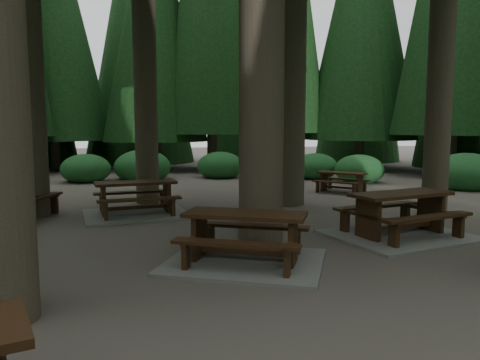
{
  "coord_description": "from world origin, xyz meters",
  "views": [
    {
      "loc": [
        -0.97,
        -8.41,
        2.17
      ],
      "look_at": [
        0.49,
        0.78,
        1.1
      ],
      "focal_mm": 35.0,
      "sensor_mm": 36.0,
      "label": 1
    }
  ],
  "objects": [
    {
      "name": "ground",
      "position": [
        0.0,
        0.0,
        0.0
      ],
      "size": [
        80.0,
        80.0,
        0.0
      ],
      "primitive_type": "plane",
      "color": "#595248",
      "rests_on": "ground"
    },
    {
      "name": "picnic_table_a",
      "position": [
        3.57,
        0.03,
        0.32
      ],
      "size": [
        3.12,
        2.82,
        0.89
      ],
      "rotation": [
        0.0,
        0.0,
        0.29
      ],
      "color": "gray",
      "rests_on": "ground"
    },
    {
      "name": "picnic_table_b",
      "position": [
        -4.63,
        3.16,
        0.57
      ],
      "size": [
        2.11,
        2.36,
        0.86
      ],
      "rotation": [
        0.0,
        0.0,
        1.28
      ],
      "color": "#331E0F",
      "rests_on": "ground"
    },
    {
      "name": "picnic_table_c",
      "position": [
        -1.71,
        3.16,
        0.29
      ],
      "size": [
        2.82,
        2.49,
        0.83
      ],
      "rotation": [
        0.0,
        0.0,
        0.21
      ],
      "color": "gray",
      "rests_on": "ground"
    },
    {
      "name": "picnic_table_d",
      "position": [
        4.74,
        6.19,
        0.44
      ],
      "size": [
        1.98,
        1.96,
        0.67
      ],
      "rotation": [
        0.0,
        0.0,
        -0.74
      ],
      "color": "#331E0F",
      "rests_on": "ground"
    },
    {
      "name": "picnic_table_f",
      "position": [
        0.25,
        -1.27,
        0.29
      ],
      "size": [
        3.01,
        2.79,
        0.82
      ],
      "rotation": [
        0.0,
        0.0,
        -0.39
      ],
      "color": "gray",
      "rests_on": "ground"
    },
    {
      "name": "shrub_ring",
      "position": [
        0.7,
        0.75,
        0.4
      ],
      "size": [
        23.86,
        24.64,
        1.49
      ],
      "color": "#1D5626",
      "rests_on": "ground"
    }
  ]
}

